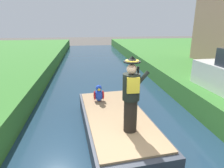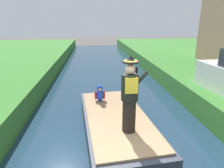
{
  "view_description": "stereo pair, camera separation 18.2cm",
  "coord_description": "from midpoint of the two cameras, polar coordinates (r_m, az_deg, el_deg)",
  "views": [
    {
      "loc": [
        -0.82,
        -3.43,
        3.29
      ],
      "look_at": [
        -0.11,
        1.74,
        1.61
      ],
      "focal_mm": 31.5,
      "sensor_mm": 36.0,
      "label": 1
    },
    {
      "loc": [
        -0.64,
        -3.45,
        3.29
      ],
      "look_at": [
        -0.11,
        1.74,
        1.61
      ],
      "focal_mm": 31.5,
      "sensor_mm": 36.0,
      "label": 2
    }
  ],
  "objects": [
    {
      "name": "person_pirate",
      "position": [
        4.59,
        6.33,
        -3.38
      ],
      "size": [
        0.61,
        0.42,
        1.85
      ],
      "rotation": [
        0.0,
        0.0,
        -0.02
      ],
      "color": "black",
      "rests_on": "boat"
    },
    {
      "name": "parrot_plush",
      "position": [
        6.61,
        -2.76,
        -2.89
      ],
      "size": [
        0.36,
        0.35,
        0.57
      ],
      "color": "blue",
      "rests_on": "boat"
    },
    {
      "name": "boat",
      "position": [
        5.88,
        2.12,
        -11.6
      ],
      "size": [
        2.2,
        4.35,
        0.61
      ],
      "color": "#333842",
      "rests_on": "canal_water"
    }
  ]
}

